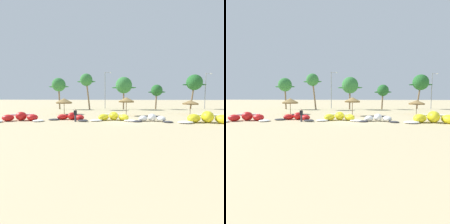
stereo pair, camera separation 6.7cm
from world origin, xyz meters
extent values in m
plane|color=#C6B284|center=(0.00, 0.00, 0.00)|extent=(260.00, 260.00, 0.00)
ellipsoid|color=red|center=(-14.78, -0.74, 0.42)|extent=(1.77, 1.83, 0.84)
ellipsoid|color=red|center=(-13.44, -0.04, 0.57)|extent=(1.62, 1.70, 1.13)
ellipsoid|color=red|center=(-11.92, -0.07, 0.42)|extent=(1.96, 1.95, 0.84)
ellipsoid|color=white|center=(-10.79, -0.81, 0.11)|extent=(1.58, 1.49, 0.23)
cylinder|color=white|center=(-13.55, 0.44, 0.70)|extent=(2.80, 0.89, 0.26)
cube|color=white|center=(-13.40, -0.18, 0.57)|extent=(1.12, 0.74, 0.04)
ellipsoid|color=#333338|center=(-9.33, 0.65, 0.10)|extent=(1.67, 1.35, 0.20)
ellipsoid|color=red|center=(-8.39, 1.31, 0.36)|extent=(1.87, 1.86, 0.72)
ellipsoid|color=red|center=(-7.10, 1.39, 0.49)|extent=(1.40, 1.70, 0.98)
ellipsoid|color=red|center=(-5.94, 0.84, 0.36)|extent=(1.65, 1.84, 0.72)
ellipsoid|color=#333338|center=(-5.32, -0.13, 0.10)|extent=(1.88, 1.75, 0.20)
cylinder|color=#333338|center=(-7.00, 1.90, 0.60)|extent=(2.39, 0.67, 0.22)
cube|color=#333338|center=(-7.13, 1.24, 0.49)|extent=(0.96, 0.70, 0.04)
ellipsoid|color=white|center=(-3.63, 0.00, 0.11)|extent=(1.93, 1.66, 0.22)
ellipsoid|color=yellow|center=(-2.77, 0.87, 0.41)|extent=(1.92, 2.02, 0.82)
ellipsoid|color=yellow|center=(-1.45, 1.18, 0.55)|extent=(1.22, 1.65, 1.11)
ellipsoid|color=yellow|center=(-0.14, 0.83, 0.41)|extent=(1.90, 2.02, 0.82)
ellipsoid|color=white|center=(0.69, -0.06, 0.11)|extent=(1.95, 1.70, 0.22)
cylinder|color=white|center=(-1.44, 1.75, 0.67)|extent=(2.53, 0.27, 0.23)
cube|color=white|center=(-1.45, 1.02, 0.55)|extent=(0.93, 0.60, 0.04)
ellipsoid|color=#333338|center=(1.54, -0.36, 0.09)|extent=(1.44, 1.29, 0.19)
ellipsoid|color=white|center=(2.32, 0.31, 0.35)|extent=(1.57, 1.59, 0.70)
ellipsoid|color=white|center=(3.47, 0.48, 0.47)|extent=(1.14, 1.32, 0.94)
ellipsoid|color=white|center=(4.56, 0.08, 0.35)|extent=(1.49, 1.57, 0.70)
ellipsoid|color=#333338|center=(5.20, -0.73, 0.09)|extent=(1.55, 1.45, 0.19)
cylinder|color=#333338|center=(3.51, 0.91, 0.57)|extent=(2.16, 0.41, 0.20)
cube|color=#333338|center=(3.46, 0.36, 0.47)|extent=(0.82, 0.52, 0.04)
ellipsoid|color=white|center=(7.10, -1.24, 0.14)|extent=(1.96, 1.59, 0.28)
ellipsoid|color=yellow|center=(8.30, -0.48, 0.52)|extent=(2.29, 2.25, 1.03)
ellipsoid|color=yellow|center=(9.90, -0.47, 0.70)|extent=(1.79, 2.10, 1.40)
ellipsoid|color=yellow|center=(11.30, -1.21, 0.52)|extent=(1.97, 2.21, 1.03)
cylinder|color=white|center=(10.05, 0.15, 0.83)|extent=(2.94, 0.97, 0.27)
cube|color=white|center=(9.85, -0.64, 0.70)|extent=(1.20, 0.89, 0.04)
cylinder|color=brown|center=(-10.59, 8.72, 1.04)|extent=(0.10, 0.10, 2.07)
cone|color=olive|center=(-10.59, 8.72, 2.43)|extent=(2.87, 2.87, 0.73)
cylinder|color=olive|center=(-10.59, 8.72, 1.97)|extent=(2.72, 2.72, 0.20)
cylinder|color=brown|center=(0.28, 6.67, 1.18)|extent=(0.10, 0.10, 2.36)
cone|color=olive|center=(0.28, 6.67, 2.67)|extent=(2.56, 2.56, 0.63)
cylinder|color=olive|center=(0.28, 6.67, 2.26)|extent=(2.44, 2.44, 0.20)
cylinder|color=brown|center=(11.32, 9.46, 0.96)|extent=(0.10, 0.10, 1.92)
cone|color=olive|center=(11.32, 9.46, 2.18)|extent=(2.73, 2.73, 0.53)
cylinder|color=brown|center=(11.32, 9.46, 1.82)|extent=(2.60, 2.60, 0.20)
cylinder|color=#383842|center=(-6.11, -0.71, 0.42)|extent=(0.24, 0.24, 0.85)
cube|color=black|center=(-6.11, -0.71, 1.13)|extent=(0.36, 0.22, 0.56)
sphere|color=beige|center=(-6.11, -0.71, 1.52)|extent=(0.20, 0.20, 0.20)
cylinder|color=#7F6647|center=(-15.70, 20.75, 2.95)|extent=(0.48, 0.36, 5.90)
sphere|color=#337A38|center=(-15.75, 20.75, 5.89)|extent=(3.25, 3.25, 3.25)
ellipsoid|color=#337A38|center=(-17.05, 20.75, 5.41)|extent=(2.28, 0.50, 0.36)
ellipsoid|color=#337A38|center=(-14.45, 20.75, 5.41)|extent=(2.28, 0.50, 0.36)
cylinder|color=#7F6647|center=(-8.46, 19.69, 3.46)|extent=(1.08, 0.36, 6.93)
sphere|color=#337A38|center=(-8.82, 19.69, 6.93)|extent=(2.88, 2.88, 2.88)
ellipsoid|color=#337A38|center=(-9.98, 19.69, 6.50)|extent=(2.02, 0.50, 0.36)
ellipsoid|color=#337A38|center=(-7.67, 19.69, 6.50)|extent=(2.02, 0.50, 0.36)
cylinder|color=#7F6647|center=(-0.18, 21.04, 2.87)|extent=(0.46, 0.36, 5.74)
sphere|color=#337A38|center=(-0.13, 21.04, 5.73)|extent=(3.88, 3.88, 3.88)
ellipsoid|color=#337A38|center=(-1.68, 21.04, 5.15)|extent=(2.72, 0.50, 0.36)
ellipsoid|color=#337A38|center=(1.42, 21.04, 5.15)|extent=(2.72, 0.50, 0.36)
cylinder|color=#7F6647|center=(7.67, 22.15, 2.27)|extent=(0.55, 0.36, 4.54)
sphere|color=#236028|center=(7.76, 22.15, 4.53)|extent=(2.75, 2.75, 2.75)
ellipsoid|color=#236028|center=(6.66, 22.15, 4.12)|extent=(1.93, 0.50, 0.36)
ellipsoid|color=#236028|center=(8.86, 22.15, 4.12)|extent=(1.93, 0.50, 0.36)
cylinder|color=brown|center=(16.71, 23.67, 3.26)|extent=(1.09, 0.36, 6.51)
sphere|color=#236028|center=(17.08, 23.67, 6.51)|extent=(3.82, 3.82, 3.82)
ellipsoid|color=#236028|center=(15.55, 23.67, 5.94)|extent=(2.67, 0.50, 0.36)
ellipsoid|color=#236028|center=(18.61, 23.67, 5.94)|extent=(2.67, 0.50, 0.36)
cylinder|color=gray|center=(-4.88, 23.74, 4.60)|extent=(0.18, 0.18, 9.21)
cylinder|color=gray|center=(-4.21, 23.74, 9.06)|extent=(1.35, 0.10, 0.10)
ellipsoid|color=silver|center=(-3.53, 23.74, 9.06)|extent=(0.56, 0.24, 0.20)
cylinder|color=gray|center=(19.98, 24.23, 4.40)|extent=(0.18, 0.18, 8.79)
cylinder|color=gray|center=(20.58, 24.23, 8.64)|extent=(1.20, 0.10, 0.10)
ellipsoid|color=silver|center=(21.18, 24.23, 8.64)|extent=(0.56, 0.24, 0.20)
camera|label=1|loc=(-0.12, -23.19, 3.19)|focal=29.72mm
camera|label=2|loc=(-0.05, -23.19, 3.19)|focal=29.72mm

